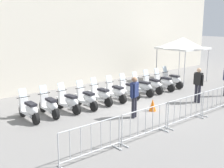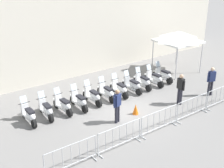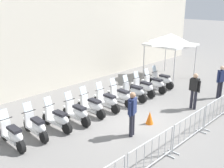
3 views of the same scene
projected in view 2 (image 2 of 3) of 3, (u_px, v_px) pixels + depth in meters
The scene contains 22 objects.
ground_plane at pixel (128, 112), 15.57m from camera, with size 120.00×120.00×0.00m, color slate.
motorcycle_0 at pixel (29, 115), 14.34m from camera, with size 0.56×1.72×1.24m.
motorcycle_1 at pixel (46, 110), 14.85m from camera, with size 0.56×1.72×1.24m.
motorcycle_2 at pixel (63, 105), 15.32m from camera, with size 0.59×1.72×1.24m.
motorcycle_3 at pixel (79, 101), 15.75m from camera, with size 0.56×1.72×1.24m.
motorcycle_4 at pixel (93, 96), 16.33m from camera, with size 0.56×1.73×1.24m.
motorcycle_5 at pixel (107, 92), 16.79m from camera, with size 0.56×1.72×1.24m.
motorcycle_6 at pixel (120, 89), 17.28m from camera, with size 0.56×1.72×1.24m.
motorcycle_7 at pixel (133, 85), 17.74m from camera, with size 0.58×1.73×1.24m.
motorcycle_8 at pixel (143, 82), 18.29m from camera, with size 0.56×1.72×1.24m.
motorcycle_9 at pixel (155, 79), 18.75m from camera, with size 0.56×1.73×1.24m.
motorcycle_10 at pixel (164, 75), 19.33m from camera, with size 0.56×1.73×1.24m.
barrier_segment_0 at pixel (71, 157), 11.16m from camera, with size 2.20×0.54×1.07m.
barrier_segment_1 at pixel (120, 137), 12.41m from camera, with size 2.20×0.54×1.07m.
barrier_segment_2 at pixel (159, 121), 13.66m from camera, with size 2.20×0.54×1.07m.
barrier_segment_3 at pixel (192, 107), 14.91m from camera, with size 2.20×0.54×1.07m.
barrier_segment_4 at pixel (220, 96), 16.16m from camera, with size 2.20×0.54×1.07m.
officer_near_row_end at pixel (117, 104), 14.23m from camera, with size 0.52×0.34×1.73m.
officer_mid_plaza at pixel (181, 87), 16.10m from camera, with size 0.23×0.55×1.73m.
officer_by_barriers at pixel (211, 80), 17.15m from camera, with size 0.53×0.31×1.73m.
canopy_tent at pixel (178, 37), 20.38m from camera, with size 2.63×2.63×2.91m.
traffic_cone at pixel (136, 109), 15.27m from camera, with size 0.32×0.32×0.55m, color orange.
Camera 2 is at (-8.26, -11.11, 7.31)m, focal length 47.83 mm.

